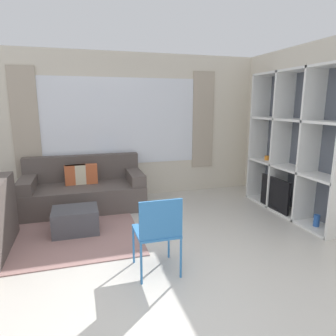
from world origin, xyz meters
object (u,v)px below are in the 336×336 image
shelving_unit (296,147)px  folding_chair (158,229)px  couch_main (84,190)px  ottoman (76,220)px

shelving_unit → folding_chair: shelving_unit is taller
couch_main → folding_chair: couch_main is taller
couch_main → folding_chair: (0.70, -2.40, 0.20)m
couch_main → ottoman: 1.06m
shelving_unit → couch_main: shelving_unit is taller
shelving_unit → folding_chair: bearing=-156.2°
shelving_unit → couch_main: (-3.26, 1.26, -0.79)m
ottoman → folding_chair: bearing=-58.1°
ottoman → shelving_unit: bearing=-3.8°
folding_chair → ottoman: bearing=-58.1°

